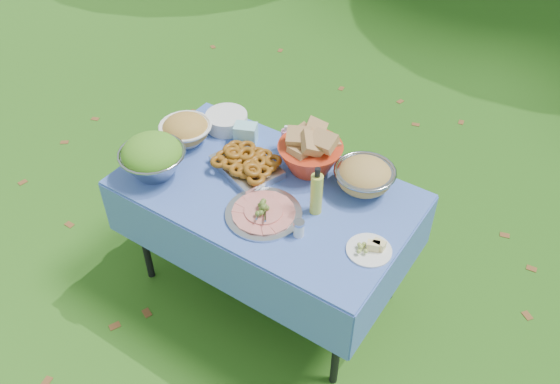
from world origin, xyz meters
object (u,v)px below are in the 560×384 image
(salad_bowl, at_px, (152,157))
(bread_bowl, at_px, (310,151))
(pasta_bowl_steel, at_px, (364,176))
(picnic_table, at_px, (267,241))
(plate_stack, at_px, (227,121))
(charcuterie_platter, at_px, (263,208))
(oil_bottle, at_px, (317,191))

(salad_bowl, bearing_deg, bread_bowl, 36.74)
(pasta_bowl_steel, bearing_deg, picnic_table, -145.90)
(plate_stack, distance_m, pasta_bowl_steel, 0.88)
(plate_stack, bearing_deg, charcuterie_platter, -38.89)
(bread_bowl, distance_m, pasta_bowl_steel, 0.30)
(salad_bowl, xyz_separation_m, pasta_bowl_steel, (0.94, 0.49, -0.03))
(picnic_table, distance_m, pasta_bowl_steel, 0.67)
(plate_stack, relative_size, charcuterie_platter, 0.64)
(charcuterie_platter, height_order, oil_bottle, oil_bottle)
(picnic_table, height_order, charcuterie_platter, charcuterie_platter)
(picnic_table, height_order, pasta_bowl_steel, pasta_bowl_steel)
(charcuterie_platter, bearing_deg, salad_bowl, -174.52)
(pasta_bowl_steel, relative_size, charcuterie_platter, 0.82)
(salad_bowl, bearing_deg, charcuterie_platter, 5.48)
(picnic_table, height_order, oil_bottle, oil_bottle)
(bread_bowl, bearing_deg, oil_bottle, -53.27)
(picnic_table, xyz_separation_m, plate_stack, (-0.48, 0.30, 0.42))
(charcuterie_platter, bearing_deg, picnic_table, 120.94)
(picnic_table, relative_size, pasta_bowl_steel, 4.87)
(plate_stack, bearing_deg, oil_bottle, -21.81)
(salad_bowl, relative_size, oil_bottle, 1.26)
(bread_bowl, bearing_deg, charcuterie_platter, -90.09)
(salad_bowl, bearing_deg, picnic_table, 22.27)
(picnic_table, bearing_deg, bread_bowl, 69.19)
(plate_stack, bearing_deg, salad_bowl, -96.52)
(picnic_table, bearing_deg, oil_bottle, -0.64)
(bread_bowl, relative_size, pasta_bowl_steel, 1.11)
(plate_stack, bearing_deg, picnic_table, -32.38)
(picnic_table, relative_size, bread_bowl, 4.38)
(plate_stack, distance_m, bread_bowl, 0.58)
(pasta_bowl_steel, xyz_separation_m, oil_bottle, (-0.11, -0.27, 0.05))
(picnic_table, xyz_separation_m, salad_bowl, (-0.54, -0.22, 0.49))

